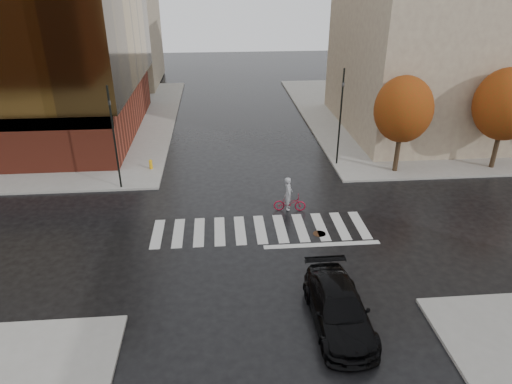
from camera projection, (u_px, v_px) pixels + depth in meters
ground at (261, 234)px, 24.21m from camera, size 120.00×120.00×0.00m
sidewalk_nw at (9, 124)px, 41.35m from camera, size 30.00×30.00×0.15m
sidewalk_ne at (454, 112)px, 44.61m from camera, size 30.00×30.00×0.15m
crosswalk at (260, 229)px, 24.66m from camera, size 12.00×3.00×0.01m
building_ne_tan at (451, 18)px, 36.73m from camera, size 16.00×16.00×18.00m
tree_ne_a at (403, 109)px, 29.66m from camera, size 3.80×3.80×6.50m
tree_ne_b at (506, 105)px, 30.13m from camera, size 4.20×4.20×6.89m
sedan at (339, 308)px, 17.79m from camera, size 2.18×5.24×1.51m
cyclist at (289, 200)px, 26.28m from camera, size 1.92×0.88×2.11m
traffic_light_nw at (114, 133)px, 27.55m from camera, size 0.20×0.18×6.50m
traffic_light_ne at (341, 112)px, 31.04m from camera, size 0.19×0.20×6.71m
fire_hydrant at (151, 164)px, 31.64m from camera, size 0.24×0.24×0.68m
manhole at (319, 234)px, 24.24m from camera, size 0.71×0.71×0.01m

